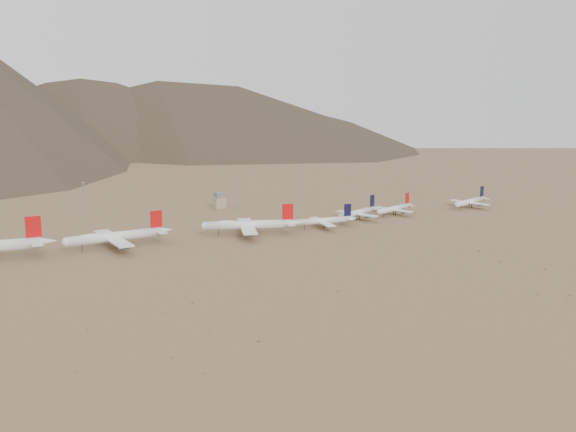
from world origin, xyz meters
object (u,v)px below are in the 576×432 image
widebody_centre (115,236)px  control_tower (219,201)px  narrowbody_a (325,221)px  narrowbody_b (359,212)px  widebody_east (249,225)px

widebody_centre → control_tower: 136.89m
narrowbody_a → widebody_centre: bearing=-175.6°
narrowbody_a → control_tower: (-30.11, 100.40, 0.42)m
widebody_centre → control_tower: size_ratio=5.52×
narrowbody_b → narrowbody_a: bearing=-179.9°
widebody_east → control_tower: bearing=98.0°
widebody_east → narrowbody_b: size_ratio=1.38×
widebody_centre → widebody_east: widebody_centre is taller
narrowbody_a → narrowbody_b: 38.15m
narrowbody_b → control_tower: (-66.13, 87.82, 0.38)m
widebody_centre → control_tower: widebody_centre is taller
narrowbody_b → widebody_east: bearing=165.5°
widebody_centre → widebody_east: size_ratio=1.08×
narrowbody_a → control_tower: bearing=116.6°
control_tower → narrowbody_b: bearing=-53.0°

